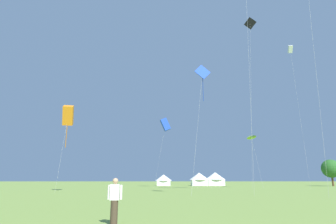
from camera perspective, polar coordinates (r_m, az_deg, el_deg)
name	(u,v)px	position (r m, az deg, el deg)	size (l,w,h in m)	color
kite_white_box	(290,50)	(66.26, 23.98, 11.71)	(0.97, 2.61, 29.77)	white
kite_black_diamond	(250,25)	(62.12, 16.64, 16.79)	(3.30, 1.34, 34.37)	black
kite_blue_diamond	(202,75)	(32.21, 7.14, 7.68)	(2.64, 0.99, 14.69)	blue
kite_orange_box	(68,115)	(41.27, -19.97, -0.67)	(1.79, 2.68, 11.92)	orange
kite_lime_parafoil	(251,137)	(59.40, 16.89, -5.07)	(2.08, 3.88, 10.54)	#99DB2D
kite_blue_box	(165,125)	(60.45, -0.55, -2.62)	(3.48, 1.60, 14.78)	blue
person_spectator	(115,202)	(11.27, -11.01, -17.76)	(0.57, 0.28, 1.73)	#473828
festival_tent_left	(164,180)	(72.62, -0.92, -13.80)	(4.29, 4.29, 2.79)	white
festival_tent_center	(199,178)	(73.24, 6.48, -13.51)	(5.03, 5.03, 3.27)	white
festival_tent_right	(215,178)	(73.89, 9.75, -13.37)	(5.17, 5.17, 3.36)	white
tree_distant_left	(331,169)	(79.51, 30.67, -10.05)	(4.41, 4.41, 6.37)	brown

